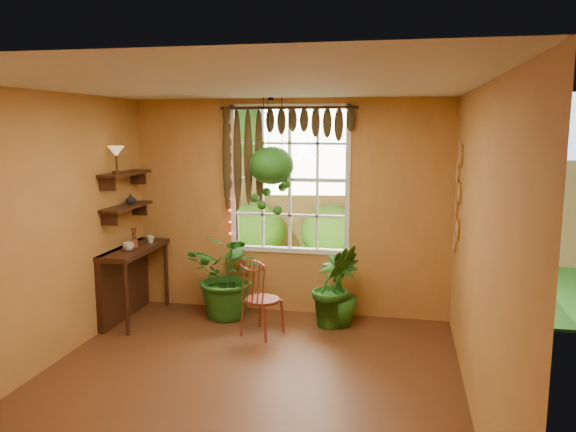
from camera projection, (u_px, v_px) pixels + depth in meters
The scene contains 23 objects.
floor at pixel (240, 390), 5.08m from camera, with size 4.50×4.50×0.00m, color #5A2B19.
ceiling at pixel (235, 85), 4.65m from camera, with size 4.50×4.50×0.00m, color silver.
wall_back at pixel (289, 208), 7.04m from camera, with size 4.00×4.00×0.00m, color #BF8241.
wall_left at pixel (33, 235), 5.26m from camera, with size 4.50×4.50×0.00m, color #BF8241.
wall_right at pixel (479, 255), 4.47m from camera, with size 4.50×4.50×0.00m, color #BF8241.
window at pixel (290, 180), 7.01m from camera, with size 1.52×0.10×1.86m.
valance_vine at pixel (281, 133), 6.82m from camera, with size 1.70×0.12×1.10m.
string_lights at pixel (229, 175), 7.07m from camera, with size 0.03×0.03×1.54m, color #FF2633, non-canonical shape.
wall_plates at pixel (457, 201), 6.17m from camera, with size 0.04×0.32×1.10m, color beige, non-canonical shape.
counter_ledge at pixel (127, 275), 6.92m from camera, with size 0.40×1.20×0.90m.
shelf_lower at pixel (127, 207), 6.77m from camera, with size 0.25×0.90×0.04m, color #35170E.
shelf_upper at pixel (125, 174), 6.71m from camera, with size 0.25×0.90×0.04m, color #35170E.
backyard at pixel (346, 179), 11.47m from camera, with size 14.00×10.00×12.00m.
windsor_chair at pixel (261, 310), 6.36m from camera, with size 0.52×0.53×1.05m.
potted_plant_left at pixel (230, 275), 6.91m from camera, with size 0.98×0.85×1.09m, color #184612.
potted_plant_mid at pixel (335, 286), 6.63m from camera, with size 0.55×0.44×1.00m, color #184612.
potted_plant_right at pixel (338, 291), 6.68m from camera, with size 0.48×0.48×0.85m, color #184612.
hanging_basket at pixel (271, 169), 6.76m from camera, with size 0.54×0.54×1.41m.
cup_a at pixel (128, 246), 6.65m from camera, with size 0.13×0.13×0.10m, color silver.
cup_b at pixel (150, 239), 7.09m from camera, with size 0.10×0.10×0.09m, color beige.
brush_jar at pixel (134, 237), 6.83m from camera, with size 0.09×0.09×0.31m.
shelf_vase at pixel (131, 199), 6.86m from camera, with size 0.12×0.12×0.13m, color #B2AD99.
tiffany_lamp at pixel (116, 153), 6.45m from camera, with size 0.19×0.19×0.32m.
Camera 1 is at (1.38, -4.58, 2.37)m, focal length 35.00 mm.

